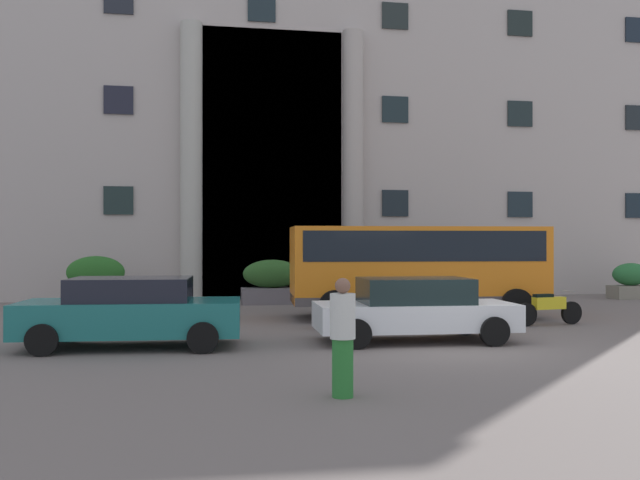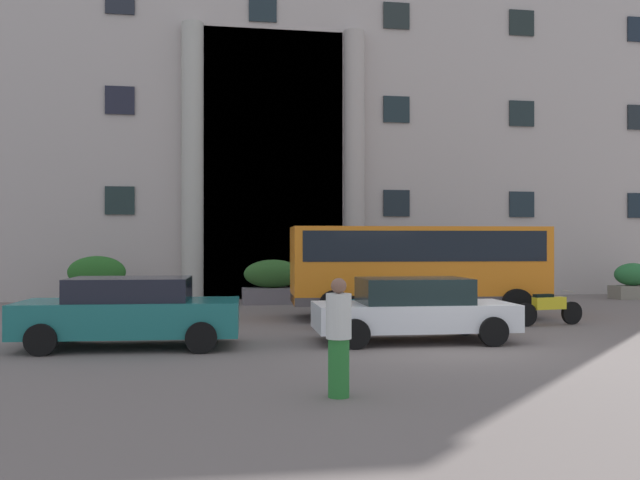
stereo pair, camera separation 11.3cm
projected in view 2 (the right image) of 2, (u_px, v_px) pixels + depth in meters
ground_plane at (446, 350)px, 14.54m from camera, size 80.00×64.00×0.12m
office_building_facade at (312, 104)px, 31.78m from camera, size 33.10×9.66×16.87m
orange_minibus at (417, 263)px, 20.15m from camera, size 7.31×3.12×2.61m
bus_stop_sign at (522, 260)px, 22.86m from camera, size 0.44×0.08×2.54m
hedge_planter_west at (633, 282)px, 26.89m from camera, size 1.57×0.89×1.37m
hedge_planter_entrance_left at (480, 282)px, 25.53m from camera, size 1.54×0.85×1.48m
hedge_planter_far_east at (97, 282)px, 23.48m from camera, size 1.98×0.75×1.71m
hedge_planter_east at (273, 283)px, 24.62m from camera, size 2.12×0.87×1.56m
hedge_planter_entrance_right at (372, 281)px, 25.14m from camera, size 2.11×0.88×1.61m
parked_coupe_end at (130, 311)px, 14.50m from camera, size 4.57×2.32×1.44m
white_taxi_kerbside at (413, 309)px, 15.34m from camera, size 4.38×2.15×1.39m
motorcycle_near_kerb at (348, 310)px, 17.69m from camera, size 1.98×0.64×0.89m
scooter_by_planter at (58, 315)px, 16.52m from camera, size 2.04×0.57×0.89m
motorcycle_far_end at (548, 308)px, 18.31m from camera, size 2.01×0.59×0.89m
pedestrian_man_red_shirt at (339, 337)px, 9.86m from camera, size 0.36×0.36×1.67m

